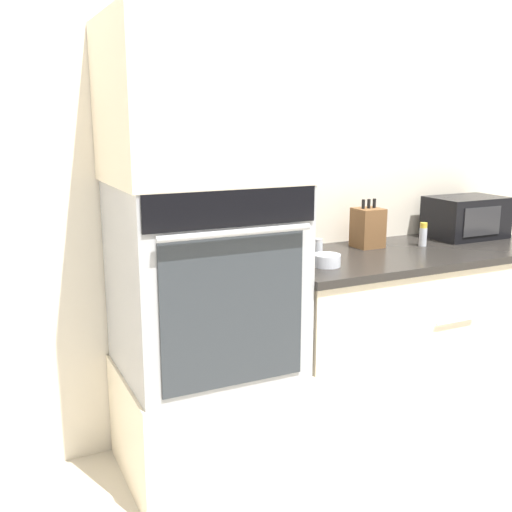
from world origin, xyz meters
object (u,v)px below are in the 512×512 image
at_px(knife_block, 368,227).
at_px(bowl, 327,260).
at_px(condiment_jar_near, 318,247).
at_px(microwave, 466,217).
at_px(wall_oven, 205,277).
at_px(condiment_jar_mid, 423,235).

xyz_separation_m(knife_block, bowl, (-0.39, -0.25, -0.07)).
distance_m(knife_block, condiment_jar_near, 0.32).
distance_m(microwave, bowl, 1.03).
height_order(wall_oven, microwave, wall_oven).
distance_m(bowl, condiment_jar_mid, 0.67).
xyz_separation_m(microwave, knife_block, (-0.61, 0.02, -0.01)).
bearing_deg(knife_block, condiment_jar_near, -171.77).
bearing_deg(condiment_jar_near, knife_block, 8.23).
height_order(microwave, condiment_jar_mid, microwave).
bearing_deg(condiment_jar_mid, knife_block, 159.01).
bearing_deg(microwave, condiment_jar_mid, -167.78).
distance_m(knife_block, condiment_jar_mid, 0.28).
relative_size(wall_oven, bowl, 6.48).
bearing_deg(condiment_jar_mid, condiment_jar_near, 174.39).
xyz_separation_m(knife_block, condiment_jar_mid, (0.26, -0.10, -0.04)).
relative_size(microwave, condiment_jar_mid, 3.37).
height_order(microwave, condiment_jar_near, microwave).
xyz_separation_m(microwave, bowl, (-1.00, -0.22, -0.08)).
bearing_deg(condiment_jar_near, bowl, -112.40).
bearing_deg(bowl, microwave, 12.60).
distance_m(condiment_jar_near, condiment_jar_mid, 0.57).
xyz_separation_m(microwave, condiment_jar_near, (-0.92, -0.02, -0.07)).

